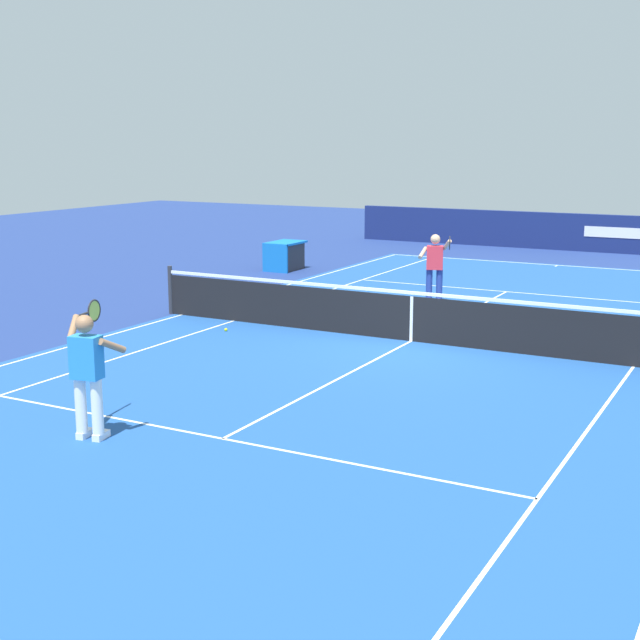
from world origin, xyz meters
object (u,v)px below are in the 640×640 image
at_px(tennis_net, 412,316).
at_px(tennis_ball, 226,330).
at_px(tennis_player_near, 88,370).
at_px(equipment_cart_tarped, 285,256).
at_px(tennis_player_far, 435,265).

bearing_deg(tennis_net, tennis_ball, -75.44).
height_order(tennis_net, tennis_player_near, tennis_player_near).
height_order(tennis_net, equipment_cart_tarped, tennis_net).
xyz_separation_m(tennis_player_near, tennis_player_far, (-11.14, 0.48, 0.00)).
relative_size(tennis_player_near, equipment_cart_tarped, 1.36).
bearing_deg(tennis_player_near, tennis_ball, -160.96).
height_order(tennis_player_near, tennis_player_far, same).
bearing_deg(equipment_cart_tarped, tennis_player_near, 21.01).
xyz_separation_m(tennis_net, tennis_player_near, (7.19, -1.52, 0.44)).
xyz_separation_m(tennis_ball, equipment_cart_tarped, (-7.96, -3.30, 0.40)).
height_order(tennis_ball, equipment_cart_tarped, equipment_cart_tarped).
distance_m(tennis_ball, equipment_cart_tarped, 8.63).
height_order(tennis_net, tennis_ball, tennis_net).
bearing_deg(tennis_net, tennis_player_near, -11.91).
relative_size(tennis_player_near, tennis_ball, 25.71).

